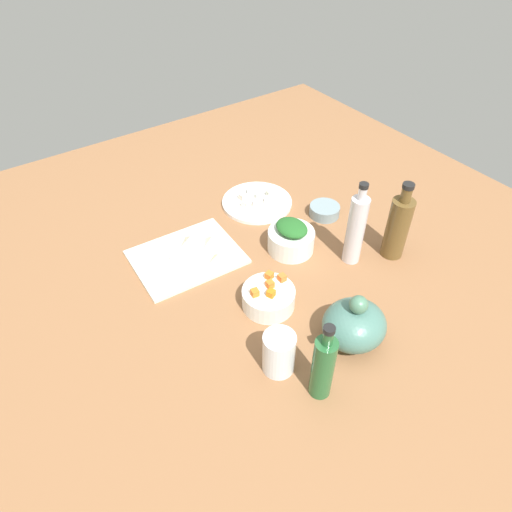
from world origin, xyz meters
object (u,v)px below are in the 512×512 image
plate_tofu (257,202)px  drinking_glass_0 (279,353)px  bowl_small_side (324,211)px  bottle_2 (323,366)px  bowl_carrots (268,298)px  bottle_0 (398,227)px  bowl_greens (291,241)px  cutting_board (187,257)px  teapot (354,324)px  bottle_1 (356,229)px

plate_tofu → drinking_glass_0: 63.39cm
bowl_small_side → bottle_2: bearing=47.8°
plate_tofu → bowl_small_side: 22.23cm
bowl_carrots → bottle_0: size_ratio=0.57×
bowl_small_side → drinking_glass_0: drinking_glass_0 is taller
bowl_greens → bowl_small_side: (-19.00, -6.84, -1.49)cm
plate_tofu → drinking_glass_0: size_ratio=2.14×
cutting_board → bowl_small_side: (-45.73, 7.01, 1.22)cm
bottle_0 → bowl_greens: bearing=-38.7°
teapot → bottle_0: size_ratio=0.71×
bowl_greens → bottle_1: 19.02cm
bottle_2 → teapot: bearing=-158.2°
cutting_board → bowl_carrots: bowl_carrots is taller
cutting_board → teapot: bearing=110.9°
bowl_carrots → teapot: (-9.73, 20.18, 2.88)cm
bowl_greens → bowl_carrots: 22.83cm
plate_tofu → bowl_greens: bearing=78.4°
cutting_board → teapot: (-18.33, 47.90, 5.00)cm
bowl_small_side → bottle_1: (7.66, 20.01, 9.20)cm
bowl_greens → teapot: bearing=76.1°
bottle_1 → bowl_small_side: bearing=-110.9°
bowl_greens → bowl_small_side: bowl_greens is taller
bottle_0 → bowl_small_side: bearing=-81.7°
bottle_2 → drinking_glass_0: bottle_2 is taller
bowl_greens → bottle_2: size_ratio=0.63×
bottle_2 → drinking_glass_0: (3.69, -9.86, -3.61)cm
bowl_carrots → bowl_small_side: size_ratio=1.41×
teapot → bottle_0: (-31.06, -15.93, 4.35)cm
bowl_small_side → bottle_0: 26.51cm
plate_tofu → bottle_0: 46.65cm
cutting_board → drinking_glass_0: drinking_glass_0 is taller
bowl_greens → bowl_carrots: bearing=37.4°
bowl_small_side → bottle_1: bottle_1 is taller
bowl_small_side → teapot: teapot is taller
plate_tofu → drinking_glass_0: bearing=59.3°
cutting_board → bottle_1: (-38.07, 27.02, 10.42)cm
cutting_board → bowl_small_side: size_ratio=3.09×
bottle_1 → cutting_board: bearing=-35.4°
bottle_1 → bottle_2: (35.02, 27.00, -2.00)cm
teapot → bottle_0: 35.17cm
bowl_greens → teapot: (8.40, 34.05, 2.29)cm
bowl_greens → drinking_glass_0: bearing=47.9°
bowl_small_side → bowl_carrots: bearing=29.2°
teapot → bottle_2: bearing=21.8°
bowl_carrots → drinking_glass_0: 19.05cm
bottle_0 → plate_tofu: bearing=-67.2°
bottle_1 → bottle_0: bearing=156.4°
bottle_0 → drinking_glass_0: (50.03, 12.18, -4.53)cm
cutting_board → plate_tofu: plate_tofu is taller
bottle_0 → bottle_1: size_ratio=0.93×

